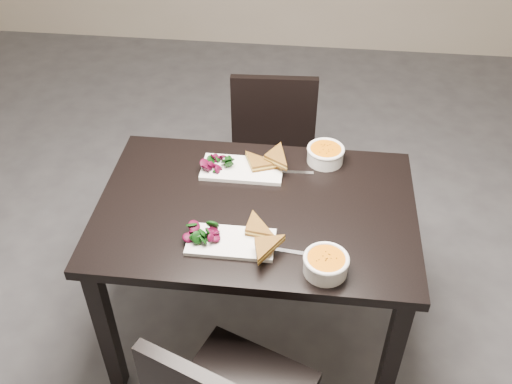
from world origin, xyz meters
TOP-DOWN VIEW (x-y plane):
  - ground at (0.00, 0.00)m, footprint 5.00×5.00m
  - table at (0.26, -0.38)m, footprint 1.20×0.80m
  - chair_far at (0.27, 0.31)m, footprint 0.44×0.44m
  - plate_near at (0.20, -0.59)m, footprint 0.31×0.15m
  - sandwich_near at (0.26, -0.58)m, footprint 0.17×0.14m
  - salad_near at (0.10, -0.59)m, footprint 0.10×0.09m
  - soup_bowl_near at (0.53, -0.68)m, footprint 0.15×0.15m
  - cutlery_near at (0.37, -0.60)m, footprint 0.18×0.03m
  - plate_far at (0.18, -0.18)m, footprint 0.33×0.16m
  - sandwich_far at (0.25, -0.19)m, footprint 0.20×0.17m
  - salad_far at (0.08, -0.18)m, footprint 0.10×0.09m
  - soup_bowl_far at (0.51, -0.07)m, footprint 0.15×0.15m
  - cutlery_far at (0.38, -0.17)m, footprint 0.18×0.02m

SIDE VIEW (x-z plane):
  - ground at x=0.00m, z-range 0.00..0.00m
  - chair_far at x=0.27m, z-range 0.06..0.91m
  - table at x=0.26m, z-range 0.28..1.03m
  - cutlery_near at x=0.37m, z-range 0.75..0.75m
  - cutlery_far at x=0.38m, z-range 0.75..0.75m
  - plate_near at x=0.20m, z-range 0.75..0.77m
  - plate_far at x=0.18m, z-range 0.75..0.77m
  - salad_near at x=0.10m, z-range 0.77..0.81m
  - soup_bowl_near at x=0.53m, z-range 0.75..0.82m
  - salad_far at x=0.08m, z-range 0.77..0.81m
  - soup_bowl_far at x=0.51m, z-range 0.75..0.82m
  - sandwich_near at x=0.26m, z-range 0.77..0.82m
  - sandwich_far at x=0.25m, z-range 0.77..0.82m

